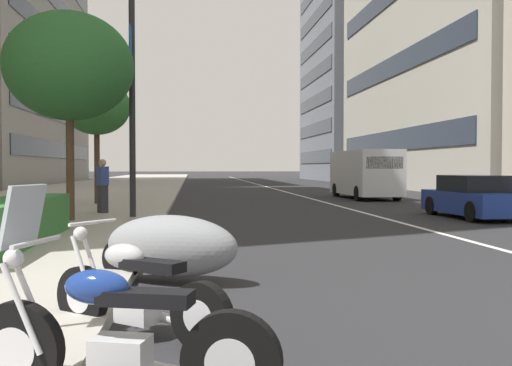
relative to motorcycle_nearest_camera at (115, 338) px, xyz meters
The scene contains 13 objects.
sidewalk_right_plaza 30.65m from the motorcycle_nearest_camera, 10.69° to the left, with size 160.00×10.77×0.15m, color #A39E93.
lane_centre_stripe 35.72m from the motorcycle_nearest_camera, 10.54° to the right, with size 110.00×0.16×0.01m, color silver.
motorcycle_nearest_camera is the anchor object (origin of this frame).
motorcycle_mid_row 1.53m from the motorcycle_nearest_camera, ahead, with size 1.37×1.75×1.09m.
motorcycle_far_end_row 4.11m from the motorcycle_nearest_camera, ahead, with size 1.57×2.12×0.95m.
car_mid_block_traffic 16.44m from the motorcycle_nearest_camera, 35.23° to the right, with size 4.20×2.00×1.35m.
delivery_van_ahead 26.45m from the motorcycle_nearest_camera, 20.58° to the right, with size 6.10×2.18×2.44m.
street_lamp_with_banners 14.13m from the motorcycle_nearest_camera, ahead, with size 1.26×2.69×8.30m.
clipped_hedge_bed 7.73m from the motorcycle_nearest_camera, 22.23° to the left, with size 5.95×1.10×0.84m, color #337033.
street_tree_far_plaza 13.26m from the motorcycle_nearest_camera, 12.79° to the left, with size 3.48×3.48×5.70m.
street_tree_near_plaza_corner 20.24m from the motorcycle_nearest_camera, ahead, with size 2.66×2.66×5.00m.
pedestrian_on_plaza 15.11m from the motorcycle_nearest_camera, ahead, with size 0.48×0.44×1.72m.
office_tower_near_left 72.00m from the motorcycle_nearest_camera, 21.07° to the right, with size 19.46×19.68×35.12m.
Camera 1 is at (-4.11, 6.01, 1.62)m, focal length 40.62 mm.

